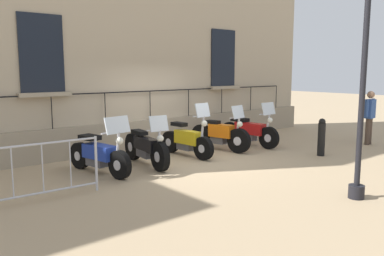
{
  "coord_description": "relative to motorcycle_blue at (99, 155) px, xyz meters",
  "views": [
    {
      "loc": [
        7.85,
        -6.51,
        2.29
      ],
      "look_at": [
        0.03,
        0.0,
        0.8
      ],
      "focal_mm": 37.4,
      "sensor_mm": 36.0,
      "label": 1
    }
  ],
  "objects": [
    {
      "name": "ground_plane",
      "position": [
        0.1,
        2.56,
        -0.42
      ],
      "size": [
        60.0,
        60.0,
        0.0
      ],
      "primitive_type": "plane",
      "color": "tan"
    },
    {
      "name": "building_facade",
      "position": [
        -2.2,
        2.56,
        3.84
      ],
      "size": [
        0.82,
        13.83,
        8.78
      ],
      "color": "tan",
      "rests_on": "ground_plane"
    },
    {
      "name": "motorcycle_blue",
      "position": [
        0.0,
        0.0,
        0.0
      ],
      "size": [
        2.03,
        0.74,
        1.33
      ],
      "color": "black",
      "rests_on": "ground_plane"
    },
    {
      "name": "motorcycle_black",
      "position": [
        -0.01,
        1.23,
        -0.0
      ],
      "size": [
        2.12,
        0.59,
        1.27
      ],
      "color": "black",
      "rests_on": "ground_plane"
    },
    {
      "name": "motorcycle_yellow",
      "position": [
        -0.17,
        2.63,
        -0.0
      ],
      "size": [
        1.9,
        0.55,
        1.45
      ],
      "color": "black",
      "rests_on": "ground_plane"
    },
    {
      "name": "motorcycle_orange",
      "position": [
        -0.17,
        3.86,
        0.01
      ],
      "size": [
        1.98,
        0.67,
        1.32
      ],
      "color": "black",
      "rests_on": "ground_plane"
    },
    {
      "name": "motorcycle_red",
      "position": [
        -0.11,
        5.01,
        0.03
      ],
      "size": [
        2.13,
        0.68,
        1.36
      ],
      "color": "black",
      "rests_on": "ground_plane"
    },
    {
      "name": "lamppost",
      "position": [
        4.51,
        2.74,
        3.0
      ],
      "size": [
        0.35,
        1.05,
        4.49
      ],
      "color": "black",
      "rests_on": "ground_plane"
    },
    {
      "name": "crowd_barrier",
      "position": [
        1.05,
        -1.86,
        0.14
      ],
      "size": [
        0.14,
        2.54,
        1.05
      ],
      "color": "#B7B7BF",
      "rests_on": "ground_plane"
    },
    {
      "name": "bollard",
      "position": [
        2.08,
        5.44,
        0.08
      ],
      "size": [
        0.2,
        0.2,
        1.01
      ],
      "color": "black",
      "rests_on": "ground_plane"
    },
    {
      "name": "pedestrian_standing",
      "position": [
        2.09,
        8.01,
        0.5
      ],
      "size": [
        0.25,
        0.53,
        1.65
      ],
      "color": "#47382D",
      "rests_on": "ground_plane"
    }
  ]
}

